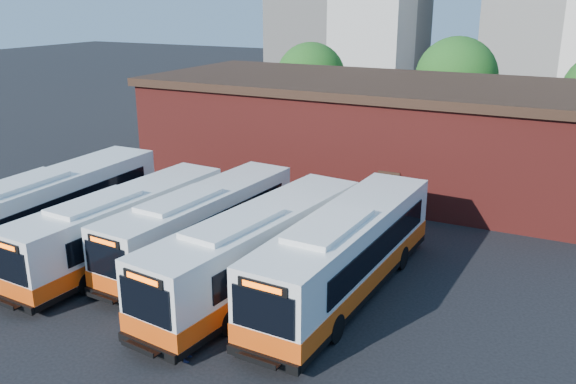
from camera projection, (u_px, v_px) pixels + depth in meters
The scene contains 10 objects.
ground at pixel (191, 316), 22.59m from camera, with size 220.00×220.00×0.00m, color black.
bus_farwest at pixel (51, 211), 28.83m from camera, with size 2.95×13.01×3.53m.
bus_west at pixel (122, 229), 26.99m from camera, with size 3.18×12.00×3.24m.
bus_midwest at pixel (202, 226), 27.35m from camera, with size 3.28×11.92×3.21m.
bus_mideast at pixel (258, 254), 24.18m from camera, with size 4.00×12.74×3.42m.
bus_east at pixel (345, 256), 23.85m from camera, with size 3.20×12.93×3.49m.
transit_worker at pixel (186, 335), 19.60m from camera, with size 0.64×0.42×1.77m, color black.
depot_building at pixel (374, 130), 38.57m from camera, with size 28.60×12.60×6.40m.
tree_west at pixel (311, 77), 52.65m from camera, with size 6.00×6.00×7.65m.
tree_mid at pixel (456, 78), 49.04m from camera, with size 6.56×6.56×8.36m.
Camera 1 is at (12.32, -16.29, 11.27)m, focal length 38.00 mm.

